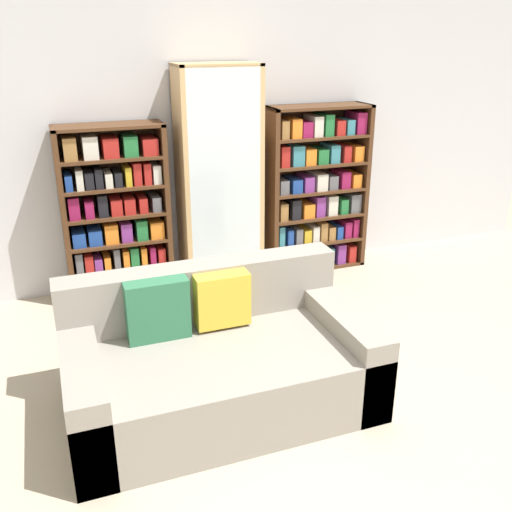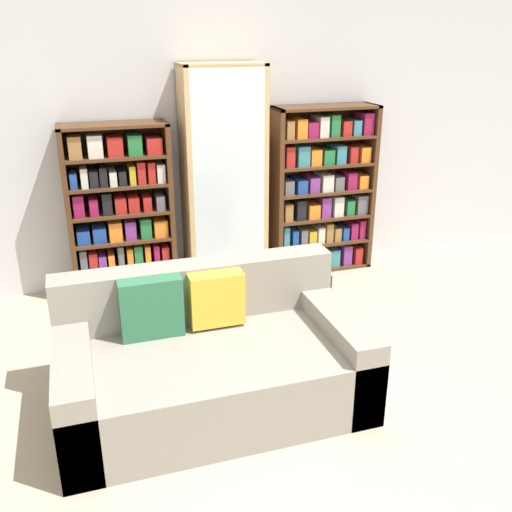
# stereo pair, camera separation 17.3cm
# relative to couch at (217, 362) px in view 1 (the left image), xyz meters

# --- Properties ---
(ground_plane) EXTENTS (16.00, 16.00, 0.00)m
(ground_plane) POSITION_rel_couch_xyz_m (0.43, -0.60, -0.27)
(ground_plane) COLOR tan
(wall_back) EXTENTS (6.95, 0.06, 2.70)m
(wall_back) POSITION_rel_couch_xyz_m (0.43, 1.93, 1.08)
(wall_back) COLOR silver
(wall_back) RESTS_ON ground
(couch) EXTENTS (1.72, 0.97, 0.76)m
(couch) POSITION_rel_couch_xyz_m (0.00, 0.00, 0.00)
(couch) COLOR gray
(couch) RESTS_ON ground
(bookshelf_left) EXTENTS (0.83, 0.32, 1.41)m
(bookshelf_left) POSITION_rel_couch_xyz_m (-0.32, 1.73, 0.42)
(bookshelf_left) COLOR #4C2D19
(bookshelf_left) RESTS_ON ground
(display_cabinet) EXTENTS (0.67, 0.36, 1.84)m
(display_cabinet) POSITION_rel_couch_xyz_m (0.55, 1.71, 0.65)
(display_cabinet) COLOR tan
(display_cabinet) RESTS_ON ground
(bookshelf_right) EXTENTS (0.92, 0.32, 1.47)m
(bookshelf_right) POSITION_rel_couch_xyz_m (1.45, 1.73, 0.45)
(bookshelf_right) COLOR #4C2D19
(bookshelf_right) RESTS_ON ground
(wine_bottle) EXTENTS (0.08, 0.08, 0.38)m
(wine_bottle) POSITION_rel_couch_xyz_m (1.13, 0.85, -0.11)
(wine_bottle) COLOR #192333
(wine_bottle) RESTS_ON ground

